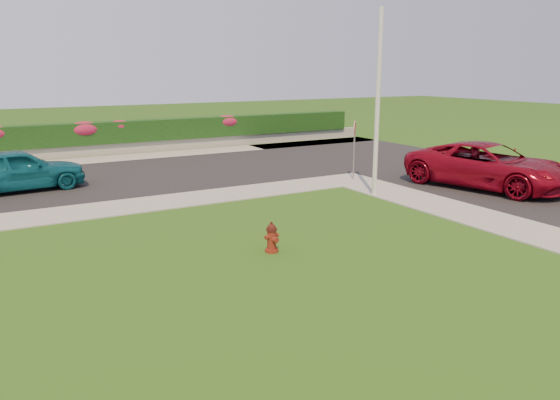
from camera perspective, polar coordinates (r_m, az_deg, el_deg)
ground at (r=11.12m, az=5.87°, el=-9.57°), size 120.00×120.00×0.00m
street_right at (r=22.23m, az=25.45°, el=0.99°), size 8.00×32.00×0.04m
street_far at (r=22.71m, az=-26.60°, el=1.11°), size 26.00×8.00×0.04m
curb_corner at (r=22.06m, az=7.11°, el=2.13°), size 2.00×2.00×0.04m
sidewalk_beyond at (r=28.07m, az=-19.14°, el=3.93°), size 34.00×2.00×0.04m
retaining_wall at (r=29.49m, az=-19.74°, el=4.86°), size 34.00×0.40×0.60m
hedge at (r=29.48m, az=-19.91°, el=6.52°), size 32.00×0.90×1.10m
fire_hydrant at (r=13.26m, az=-0.87°, el=-3.98°), size 0.39×0.37×0.76m
suv_red at (r=21.60m, az=20.93°, el=3.38°), size 4.07×6.45×1.66m
sedan_teal at (r=21.80m, az=-25.72°, el=2.86°), size 4.68×2.23×1.54m
utility_pole at (r=19.02m, az=10.17°, el=9.77°), size 0.16×0.16×6.33m
stop_sign at (r=21.88m, az=7.79°, el=6.58°), size 0.46×0.48×2.37m
flower_clump_d at (r=29.37m, az=-19.78°, el=6.98°), size 1.56×1.00×0.78m
flower_clump_e at (r=29.72m, az=-16.42°, el=7.45°), size 1.14×0.73×0.57m
flower_clump_f at (r=31.70m, az=-5.52°, el=8.18°), size 1.42×0.92×0.71m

